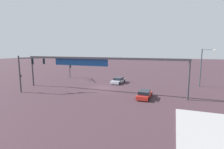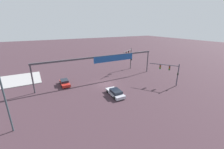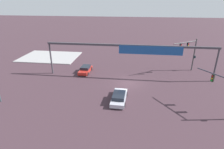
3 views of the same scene
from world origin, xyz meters
TOP-DOWN VIEW (x-y plane):
  - ground_plane at (0.00, 0.00)m, footprint 234.59×234.59m
  - sidewalk_corner at (19.59, -12.63)m, footprint 13.37×9.52m
  - traffic_signal_near_corner at (-11.15, -6.99)m, footprint 5.08×3.40m
  - traffic_signal_opposite_side at (-12.23, 7.01)m, footprint 3.82×5.36m
  - streetlamp_curved_arm at (17.64, 7.84)m, footprint 2.17×2.22m
  - overhead_sign_gantry at (-0.76, -2.74)m, footprint 29.44×0.43m
  - sedan_car_approaching at (8.42, -4.05)m, footprint 1.94×4.30m
  - sedan_car_waiting_far at (0.97, 5.83)m, footprint 2.12×4.90m

SIDE VIEW (x-z plane):
  - ground_plane at x=0.00m, z-range 0.00..0.00m
  - sidewalk_corner at x=19.59m, z-range 0.00..0.15m
  - sedan_car_approaching at x=8.42m, z-range -0.03..1.18m
  - sedan_car_waiting_far at x=0.97m, z-range -0.03..1.18m
  - traffic_signal_opposite_side at x=-12.23m, z-range 0.97..5.98m
  - traffic_signal_near_corner at x=-11.15m, z-range 1.17..7.48m
  - streetlamp_curved_arm at x=17.64m, z-range 0.69..8.17m
  - overhead_sign_gantry at x=-0.76m, z-range 2.23..8.27m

